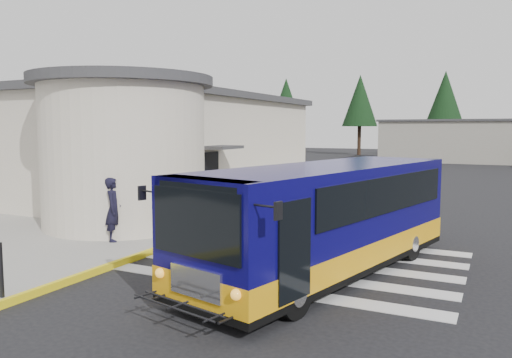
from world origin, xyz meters
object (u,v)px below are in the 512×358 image
at_px(transit_bus, 326,223).
at_px(pedestrian_a, 113,209).
at_px(pedestrian_b, 102,203).
at_px(bollard, 1,270).

distance_m(transit_bus, pedestrian_a, 6.18).
relative_size(pedestrian_a, pedestrian_b, 1.08).
bearing_deg(pedestrian_b, bollard, 9.52).
xyz_separation_m(transit_bus, pedestrian_b, (-7.63, 1.08, -0.20)).
bearing_deg(pedestrian_a, pedestrian_b, 23.24).
height_order(pedestrian_a, bollard, pedestrian_a).
bearing_deg(transit_bus, pedestrian_b, -174.50).
bearing_deg(pedestrian_b, transit_bus, 64.85).
height_order(transit_bus, pedestrian_a, transit_bus).
bearing_deg(bollard, transit_bus, 43.90).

